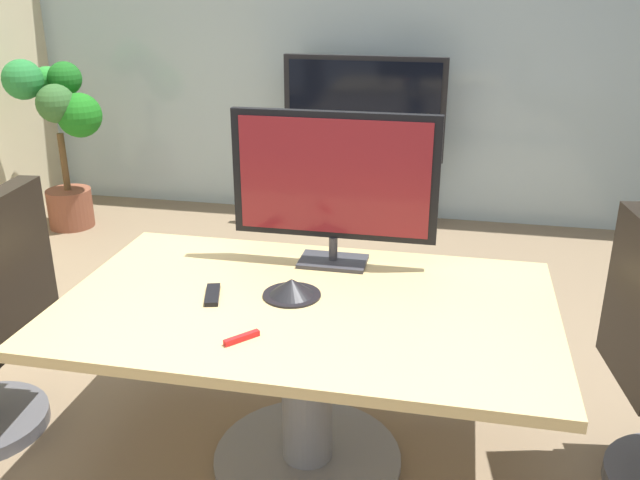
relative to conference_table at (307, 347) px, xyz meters
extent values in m
plane|color=#7A664C|center=(-0.08, -0.01, -0.53)|extent=(7.34, 7.34, 0.00)
cube|color=#9EB2B7|center=(-0.08, 3.16, 0.91)|extent=(5.83, 0.10, 2.87)
cube|color=tan|center=(0.00, 0.00, 0.17)|extent=(1.82, 1.11, 0.04)
cylinder|color=slate|center=(0.00, 0.00, -0.19)|extent=(0.20, 0.20, 0.68)
cylinder|color=slate|center=(0.00, 0.00, -0.51)|extent=(0.76, 0.76, 0.03)
cube|color=black|center=(-1.17, -0.06, 0.26)|extent=(0.13, 0.46, 0.60)
cube|color=#333338|center=(0.03, 0.38, 0.20)|extent=(0.28, 0.18, 0.02)
cylinder|color=#333338|center=(0.03, 0.38, 0.26)|extent=(0.04, 0.04, 0.10)
cube|color=black|center=(0.03, 0.39, 0.57)|extent=(0.84, 0.04, 0.52)
cube|color=maroon|center=(0.03, 0.37, 0.57)|extent=(0.77, 0.01, 0.47)
cube|color=#B7BABC|center=(-0.20, 2.81, -0.25)|extent=(0.90, 0.36, 0.55)
cube|color=black|center=(-0.20, 2.79, 0.40)|extent=(1.20, 0.06, 0.76)
cube|color=black|center=(-0.20, 2.76, 0.40)|extent=(1.12, 0.01, 0.69)
cylinder|color=brown|center=(-2.43, 2.34, -0.38)|extent=(0.34, 0.34, 0.30)
cylinder|color=brown|center=(-2.43, 2.34, -0.01)|extent=(0.05, 0.05, 0.44)
sphere|color=#1B6E19|center=(-2.25, 2.33, 0.36)|extent=(0.33, 0.33, 0.33)
sphere|color=#19601B|center=(-2.41, 2.46, 0.60)|extent=(0.25, 0.25, 0.25)
sphere|color=#2A892F|center=(-2.58, 2.50, 0.57)|extent=(0.23, 0.23, 0.23)
sphere|color=#257734|center=(-2.62, 2.26, 0.62)|extent=(0.29, 0.29, 0.29)
sphere|color=#305E2A|center=(-2.37, 2.25, 0.45)|extent=(0.28, 0.28, 0.28)
cone|color=black|center=(-0.06, 0.04, 0.23)|extent=(0.19, 0.19, 0.07)
cylinder|color=black|center=(-0.06, 0.04, 0.20)|extent=(0.22, 0.22, 0.01)
cube|color=black|center=(-0.35, -0.03, 0.20)|extent=(0.10, 0.18, 0.02)
cube|color=red|center=(-0.14, -0.32, 0.20)|extent=(0.10, 0.11, 0.02)
camera|label=1|loc=(0.51, -2.21, 1.32)|focal=38.24mm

